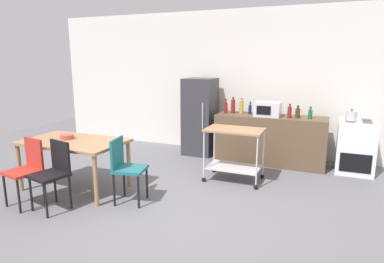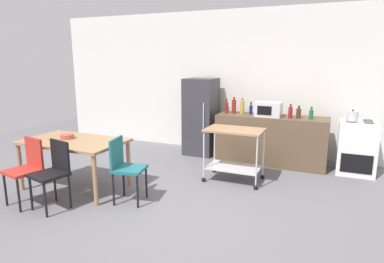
{
  "view_description": "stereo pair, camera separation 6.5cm",
  "coord_description": "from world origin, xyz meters",
  "px_view_note": "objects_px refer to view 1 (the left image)",
  "views": [
    {
      "loc": [
        1.9,
        -3.57,
        1.92
      ],
      "look_at": [
        -0.1,
        1.2,
        0.8
      ],
      "focal_mm": 31.25,
      "sensor_mm": 36.0,
      "label": 1
    },
    {
      "loc": [
        1.96,
        -3.54,
        1.92
      ],
      "look_at": [
        -0.1,
        1.2,
        0.8
      ],
      "focal_mm": 31.25,
      "sensor_mm": 36.0,
      "label": 2
    }
  ],
  "objects_px": {
    "bottle_vinegar": "(298,113)",
    "kettle": "(351,116)",
    "chair_teal": "(126,165)",
    "chair_black": "(53,170)",
    "fruit_bowl": "(67,137)",
    "bottle_wine": "(241,107)",
    "dining_table": "(74,146)",
    "microwave": "(268,109)",
    "bottle_hot_sauce": "(289,112)",
    "bottle_olive_oil": "(310,114)",
    "bottle_sparkling_water": "(226,107)",
    "kitchen_cart": "(234,146)",
    "chair_red": "(27,167)",
    "bottle_soy_sauce": "(250,109)",
    "refrigerator": "(200,117)",
    "bottle_soda": "(233,106)",
    "stove_oven": "(356,147)"
  },
  "relations": [
    {
      "from": "bottle_vinegar",
      "to": "kettle",
      "type": "xyz_separation_m",
      "value": [
        0.86,
        -0.04,
        0.01
      ]
    },
    {
      "from": "chair_teal",
      "to": "chair_black",
      "type": "distance_m",
      "value": 0.91
    },
    {
      "from": "fruit_bowl",
      "to": "bottle_wine",
      "type": "bearing_deg",
      "value": 49.8
    },
    {
      "from": "kettle",
      "to": "fruit_bowl",
      "type": "bearing_deg",
      "value": -149.63
    },
    {
      "from": "dining_table",
      "to": "microwave",
      "type": "height_order",
      "value": "microwave"
    },
    {
      "from": "bottle_hot_sauce",
      "to": "bottle_olive_oil",
      "type": "distance_m",
      "value": 0.35
    },
    {
      "from": "bottle_sparkling_water",
      "to": "kitchen_cart",
      "type": "bearing_deg",
      "value": -66.41
    },
    {
      "from": "chair_black",
      "to": "bottle_hot_sauce",
      "type": "height_order",
      "value": "bottle_hot_sauce"
    },
    {
      "from": "chair_teal",
      "to": "chair_red",
      "type": "height_order",
      "value": "same"
    },
    {
      "from": "bottle_sparkling_water",
      "to": "bottle_hot_sauce",
      "type": "distance_m",
      "value": 1.2
    },
    {
      "from": "kitchen_cart",
      "to": "microwave",
      "type": "distance_m",
      "value": 1.24
    },
    {
      "from": "chair_teal",
      "to": "microwave",
      "type": "distance_m",
      "value": 2.91
    },
    {
      "from": "dining_table",
      "to": "chair_teal",
      "type": "relative_size",
      "value": 1.69
    },
    {
      "from": "bottle_vinegar",
      "to": "fruit_bowl",
      "type": "height_order",
      "value": "bottle_vinegar"
    },
    {
      "from": "kitchen_cart",
      "to": "bottle_olive_oil",
      "type": "bearing_deg",
      "value": 47.09
    },
    {
      "from": "bottle_soy_sauce",
      "to": "fruit_bowl",
      "type": "relative_size",
      "value": 1.16
    },
    {
      "from": "chair_red",
      "to": "refrigerator",
      "type": "xyz_separation_m",
      "value": [
        1.21,
        3.21,
        0.26
      ]
    },
    {
      "from": "bottle_olive_oil",
      "to": "fruit_bowl",
      "type": "height_order",
      "value": "bottle_olive_oil"
    },
    {
      "from": "bottle_sparkling_water",
      "to": "kettle",
      "type": "height_order",
      "value": "bottle_sparkling_water"
    },
    {
      "from": "chair_red",
      "to": "kettle",
      "type": "distance_m",
      "value": 5.04
    },
    {
      "from": "chair_red",
      "to": "microwave",
      "type": "xyz_separation_m",
      "value": [
        2.6,
        3.04,
        0.51
      ]
    },
    {
      "from": "refrigerator",
      "to": "microwave",
      "type": "height_order",
      "value": "refrigerator"
    },
    {
      "from": "kitchen_cart",
      "to": "bottle_soy_sauce",
      "type": "relative_size",
      "value": 3.88
    },
    {
      "from": "fruit_bowl",
      "to": "bottle_sparkling_water",
      "type": "bearing_deg",
      "value": 53.65
    },
    {
      "from": "chair_black",
      "to": "bottle_sparkling_water",
      "type": "relative_size",
      "value": 3.24
    },
    {
      "from": "dining_table",
      "to": "chair_teal",
      "type": "distance_m",
      "value": 0.99
    },
    {
      "from": "kettle",
      "to": "bottle_olive_oil",
      "type": "bearing_deg",
      "value": 177.32
    },
    {
      "from": "chair_red",
      "to": "bottle_soy_sauce",
      "type": "bearing_deg",
      "value": 66.53
    },
    {
      "from": "bottle_wine",
      "to": "kitchen_cart",
      "type": "bearing_deg",
      "value": -80.24
    },
    {
      "from": "bottle_soda",
      "to": "bottle_wine",
      "type": "distance_m",
      "value": 0.17
    },
    {
      "from": "kitchen_cart",
      "to": "bottle_olive_oil",
      "type": "xyz_separation_m",
      "value": [
        1.05,
        1.12,
        0.41
      ]
    },
    {
      "from": "bottle_soda",
      "to": "kitchen_cart",
      "type": "bearing_deg",
      "value": -72.82
    },
    {
      "from": "refrigerator",
      "to": "kitchen_cart",
      "type": "distance_m",
      "value": 1.69
    },
    {
      "from": "bottle_soy_sauce",
      "to": "bottle_vinegar",
      "type": "relative_size",
      "value": 1.07
    },
    {
      "from": "bottle_wine",
      "to": "bottle_vinegar",
      "type": "xyz_separation_m",
      "value": [
        1.04,
        -0.07,
        -0.04
      ]
    },
    {
      "from": "chair_teal",
      "to": "microwave",
      "type": "height_order",
      "value": "microwave"
    },
    {
      "from": "kitchen_cart",
      "to": "bottle_wine",
      "type": "relative_size",
      "value": 3.1
    },
    {
      "from": "stove_oven",
      "to": "refrigerator",
      "type": "xyz_separation_m",
      "value": [
        -2.9,
        0.08,
        0.32
      ]
    },
    {
      "from": "chair_red",
      "to": "bottle_soy_sauce",
      "type": "relative_size",
      "value": 3.8
    },
    {
      "from": "bottle_hot_sauce",
      "to": "bottle_wine",
      "type": "bearing_deg",
      "value": 172.42
    },
    {
      "from": "bottle_soy_sauce",
      "to": "bottle_vinegar",
      "type": "xyz_separation_m",
      "value": [
        0.88,
        -0.1,
        -0.0
      ]
    },
    {
      "from": "bottle_soda",
      "to": "microwave",
      "type": "xyz_separation_m",
      "value": [
        0.68,
        -0.1,
        -0.01
      ]
    },
    {
      "from": "dining_table",
      "to": "bottle_soy_sauce",
      "type": "xyz_separation_m",
      "value": [
        2.05,
        2.5,
        0.32
      ]
    },
    {
      "from": "bottle_soy_sauce",
      "to": "bottle_wine",
      "type": "bearing_deg",
      "value": -168.42
    },
    {
      "from": "microwave",
      "to": "bottle_olive_oil",
      "type": "height_order",
      "value": "microwave"
    },
    {
      "from": "bottle_soy_sauce",
      "to": "fruit_bowl",
      "type": "height_order",
      "value": "bottle_soy_sauce"
    },
    {
      "from": "chair_teal",
      "to": "bottle_olive_oil",
      "type": "height_order",
      "value": "bottle_olive_oil"
    },
    {
      "from": "bottle_soy_sauce",
      "to": "dining_table",
      "type": "bearing_deg",
      "value": -129.4
    },
    {
      "from": "bottle_soy_sauce",
      "to": "kitchen_cart",
      "type": "bearing_deg",
      "value": -87.79
    },
    {
      "from": "chair_black",
      "to": "microwave",
      "type": "xyz_separation_m",
      "value": [
        2.17,
        3.01,
        0.51
      ]
    }
  ]
}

